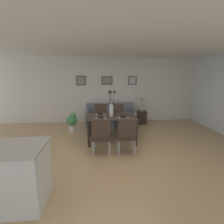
{
  "coord_description": "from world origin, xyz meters",
  "views": [
    {
      "loc": [
        -0.46,
        -3.8,
        1.92
      ],
      "look_at": [
        -0.04,
        1.09,
        0.85
      ],
      "focal_mm": 27.75,
      "sensor_mm": 36.0,
      "label": 1
    }
  ],
  "objects_px": {
    "dining_table": "(111,119)",
    "dining_chair_far_left": "(127,134)",
    "dining_chair_far_right": "(118,117)",
    "bowl_near_right": "(100,113)",
    "framed_picture_left": "(81,81)",
    "framed_picture_right": "(132,80)",
    "table_lamp": "(142,101)",
    "bowl_far_left": "(123,116)",
    "potted_plant": "(72,121)",
    "dining_chair_near_left": "(101,134)",
    "centerpiece_vase": "(111,107)",
    "dining_chair_near_right": "(101,117)",
    "framed_picture_center": "(107,80)",
    "side_table": "(141,117)",
    "sofa": "(111,118)",
    "bowl_near_left": "(101,117)"
  },
  "relations": [
    {
      "from": "dining_chair_near_left",
      "to": "side_table",
      "type": "bearing_deg",
      "value": 57.64
    },
    {
      "from": "centerpiece_vase",
      "to": "potted_plant",
      "type": "xyz_separation_m",
      "value": [
        -1.27,
        0.94,
        -0.65
      ]
    },
    {
      "from": "dining_chair_near_left",
      "to": "table_lamp",
      "type": "bearing_deg",
      "value": 57.64
    },
    {
      "from": "bowl_near_left",
      "to": "bowl_far_left",
      "type": "bearing_deg",
      "value": 0.0
    },
    {
      "from": "dining_chair_far_left",
      "to": "bowl_far_left",
      "type": "relative_size",
      "value": 5.41
    },
    {
      "from": "bowl_far_left",
      "to": "table_lamp",
      "type": "bearing_deg",
      "value": 62.27
    },
    {
      "from": "centerpiece_vase",
      "to": "sofa",
      "type": "distance_m",
      "value": 1.82
    },
    {
      "from": "dining_chair_far_left",
      "to": "side_table",
      "type": "distance_m",
      "value": 2.83
    },
    {
      "from": "framed_picture_right",
      "to": "framed_picture_left",
      "type": "bearing_deg",
      "value": -180.0
    },
    {
      "from": "framed_picture_left",
      "to": "framed_picture_center",
      "type": "distance_m",
      "value": 1.03
    },
    {
      "from": "sofa",
      "to": "side_table",
      "type": "relative_size",
      "value": 3.58
    },
    {
      "from": "framed_picture_center",
      "to": "table_lamp",
      "type": "bearing_deg",
      "value": -18.44
    },
    {
      "from": "dining_chair_near_right",
      "to": "dining_table",
      "type": "bearing_deg",
      "value": -72.47
    },
    {
      "from": "dining_chair_near_left",
      "to": "dining_chair_far_left",
      "type": "distance_m",
      "value": 0.61
    },
    {
      "from": "bowl_far_left",
      "to": "potted_plant",
      "type": "height_order",
      "value": "bowl_far_left"
    },
    {
      "from": "framed_picture_left",
      "to": "framed_picture_right",
      "type": "distance_m",
      "value": 2.05
    },
    {
      "from": "bowl_near_right",
      "to": "framed_picture_right",
      "type": "distance_m",
      "value": 2.52
    },
    {
      "from": "centerpiece_vase",
      "to": "side_table",
      "type": "bearing_deg",
      "value": 52.11
    },
    {
      "from": "dining_chair_far_right",
      "to": "centerpiece_vase",
      "type": "distance_m",
      "value": 1.05
    },
    {
      "from": "bowl_near_right",
      "to": "dining_chair_near_right",
      "type": "bearing_deg",
      "value": 87.83
    },
    {
      "from": "dining_chair_near_left",
      "to": "dining_chair_far_right",
      "type": "relative_size",
      "value": 1.0
    },
    {
      "from": "dining_table",
      "to": "side_table",
      "type": "relative_size",
      "value": 2.69
    },
    {
      "from": "framed_picture_left",
      "to": "framed_picture_right",
      "type": "relative_size",
      "value": 1.09
    },
    {
      "from": "dining_chair_near_left",
      "to": "framed_picture_right",
      "type": "bearing_deg",
      "value": 66.09
    },
    {
      "from": "framed_picture_left",
      "to": "potted_plant",
      "type": "bearing_deg",
      "value": -101.29
    },
    {
      "from": "dining_chair_near_left",
      "to": "sofa",
      "type": "bearing_deg",
      "value": 80.63
    },
    {
      "from": "dining_chair_far_right",
      "to": "bowl_near_right",
      "type": "xyz_separation_m",
      "value": [
        -0.61,
        -0.65,
        0.27
      ]
    },
    {
      "from": "dining_chair_near_left",
      "to": "dining_chair_far_right",
      "type": "xyz_separation_m",
      "value": [
        0.61,
        1.76,
        0.0
      ]
    },
    {
      "from": "bowl_near_right",
      "to": "framed_picture_right",
      "type": "relative_size",
      "value": 0.51
    },
    {
      "from": "framed_picture_center",
      "to": "side_table",
      "type": "bearing_deg",
      "value": -18.44
    },
    {
      "from": "dining_chair_far_right",
      "to": "side_table",
      "type": "xyz_separation_m",
      "value": [
        1.03,
        0.84,
        -0.25
      ]
    },
    {
      "from": "potted_plant",
      "to": "dining_chair_near_left",
      "type": "bearing_deg",
      "value": -62.62
    },
    {
      "from": "dining_table",
      "to": "sofa",
      "type": "relative_size",
      "value": 0.75
    },
    {
      "from": "dining_table",
      "to": "dining_chair_far_left",
      "type": "distance_m",
      "value": 0.97
    },
    {
      "from": "centerpiece_vase",
      "to": "potted_plant",
      "type": "relative_size",
      "value": 1.1
    },
    {
      "from": "bowl_near_right",
      "to": "side_table",
      "type": "xyz_separation_m",
      "value": [
        1.64,
        1.48,
        -0.52
      ]
    },
    {
      "from": "dining_chair_near_left",
      "to": "table_lamp",
      "type": "distance_m",
      "value": 3.1
    },
    {
      "from": "sofa",
      "to": "side_table",
      "type": "bearing_deg",
      "value": 1.9
    },
    {
      "from": "dining_chair_far_left",
      "to": "bowl_near_right",
      "type": "relative_size",
      "value": 5.41
    },
    {
      "from": "bowl_near_right",
      "to": "sofa",
      "type": "distance_m",
      "value": 1.58
    },
    {
      "from": "bowl_near_right",
      "to": "bowl_far_left",
      "type": "height_order",
      "value": "same"
    },
    {
      "from": "framed_picture_left",
      "to": "framed_picture_right",
      "type": "height_order",
      "value": "framed_picture_left"
    },
    {
      "from": "dining_chair_far_left",
      "to": "centerpiece_vase",
      "type": "bearing_deg",
      "value": 107.46
    },
    {
      "from": "dining_table",
      "to": "dining_chair_near_left",
      "type": "height_order",
      "value": "dining_chair_near_left"
    },
    {
      "from": "table_lamp",
      "to": "potted_plant",
      "type": "height_order",
      "value": "table_lamp"
    },
    {
      "from": "dining_table",
      "to": "table_lamp",
      "type": "relative_size",
      "value": 2.75
    },
    {
      "from": "dining_chair_near_right",
      "to": "framed_picture_center",
      "type": "distance_m",
      "value": 1.73
    },
    {
      "from": "dining_table",
      "to": "side_table",
      "type": "xyz_separation_m",
      "value": [
        1.32,
        1.7,
        -0.39
      ]
    },
    {
      "from": "table_lamp",
      "to": "framed_picture_center",
      "type": "bearing_deg",
      "value": 161.56
    },
    {
      "from": "table_lamp",
      "to": "framed_picture_center",
      "type": "height_order",
      "value": "framed_picture_center"
    }
  ]
}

